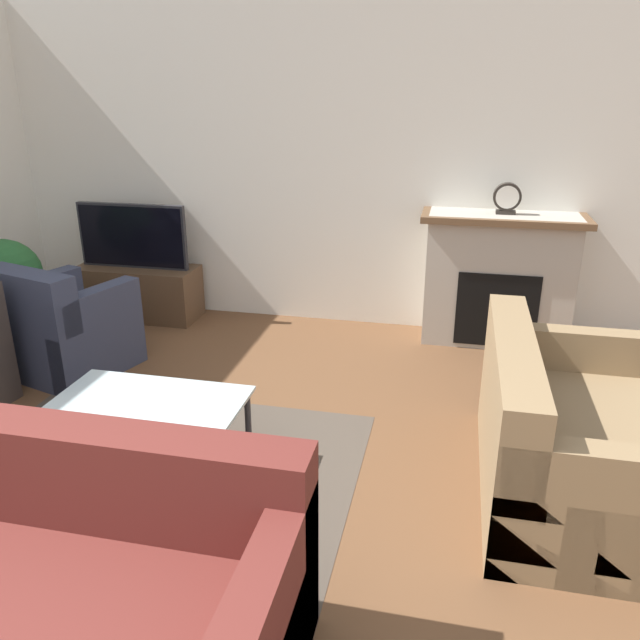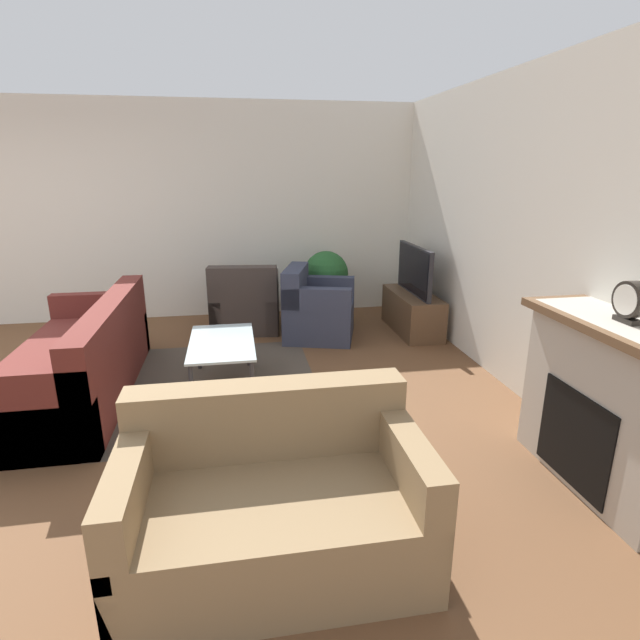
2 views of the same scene
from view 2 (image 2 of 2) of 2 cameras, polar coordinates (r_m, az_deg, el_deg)
name	(u,v)px [view 2 (image 2 of 2)]	position (r m, az deg, el deg)	size (l,w,h in m)	color
wall_back	(515,233)	(4.69, 21.35, 9.20)	(8.24, 0.06, 2.70)	silver
wall_left	(236,212)	(6.66, -9.63, 12.08)	(0.06, 7.65, 2.70)	silver
area_rug	(219,386)	(4.64, -11.49, -7.42)	(2.21, 1.76, 0.00)	#4C4238
fireplace	(610,403)	(3.47, 30.26, -8.17)	(1.26, 0.47, 1.06)	#B2A899
tv_stand	(412,312)	(6.09, 10.50, 0.88)	(1.09, 0.43, 0.47)	brown
tv	(414,270)	(5.97, 10.74, 5.64)	(1.00, 0.06, 0.56)	#232328
couch_sectional	(78,364)	(4.75, -25.92, -4.57)	(2.25, 0.91, 0.82)	#5B231E
couch_loveseat	(274,505)	(2.65, -5.26, -20.28)	(0.86, 1.45, 0.82)	#8C704C
armchair_by_window	(246,305)	(6.13, -8.49, 1.74)	(0.88, 0.87, 0.82)	#3D332D
armchair_accent	(316,312)	(5.74, -0.42, 0.92)	(0.93, 0.94, 0.82)	#33384C
coffee_table	(222,346)	(4.50, -11.14, -2.92)	(1.01, 0.56, 0.43)	#333338
potted_plant	(326,277)	(6.30, 0.69, 4.91)	(0.56, 0.56, 0.90)	#47474C
mantel_clock	(630,301)	(3.28, 31.93, 1.83)	(0.21, 0.07, 0.24)	#28231E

